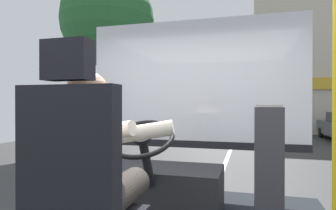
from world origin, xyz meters
name	(u,v)px	position (x,y,z in m)	size (l,w,h in m)	color
ground	(231,150)	(0.00, 8.80, -0.02)	(18.00, 44.00, 0.06)	#343434
driver_seat	(81,199)	(-0.16, -0.46, 1.17)	(0.48, 0.48, 1.27)	black
bus_driver	(95,164)	(-0.16, -0.33, 1.31)	(0.76, 0.56, 0.74)	#332D28
steering_console	(160,187)	(-0.16, 0.83, 0.87)	(1.10, 1.00, 0.85)	black
fare_box	(269,169)	(0.76, 0.64, 1.13)	(0.20, 0.23, 0.98)	#333338
windshield_panel	(194,98)	(0.00, 1.62, 1.69)	(2.50, 0.08, 1.48)	silver
street_tree	(108,21)	(-4.37, 7.92, 4.63)	(3.39, 3.39, 6.35)	#4C3828
parked_car_green	(324,120)	(4.84, 17.06, 0.63)	(2.00, 4.42, 1.22)	#195633
parked_car_black	(307,114)	(4.87, 22.47, 0.76)	(1.86, 4.41, 1.47)	black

